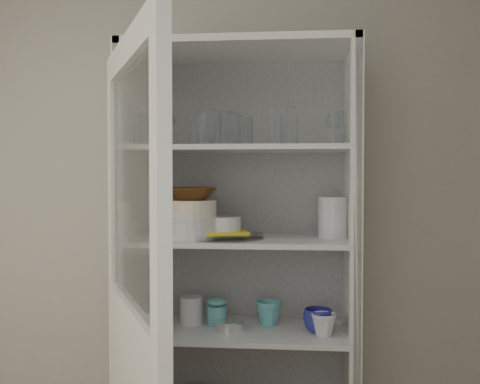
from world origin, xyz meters
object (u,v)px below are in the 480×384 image
Objects in this scene: plate_stack_back at (203,228)px; white_ramekin at (225,224)px; mug_blue at (318,321)px; white_canister at (191,310)px; goblet_3 at (333,129)px; glass_platter at (225,236)px; mug_white at (324,325)px; teal_jar at (217,313)px; goblet_0 at (166,128)px; goblet_1 at (234,131)px; cupboard_door at (134,374)px; grey_bowl_stack at (333,217)px; yellow_trivet at (225,232)px; goblet_2 at (236,129)px; plate_stack_front at (191,227)px; pantry_cabinet at (241,306)px; mug_teal at (269,313)px; terracotta_bowl at (191,194)px; measuring_cups at (227,325)px; cream_bowl at (191,208)px.

white_ramekin reaches higher than plate_stack_back.
white_canister is (-0.57, 0.08, 0.01)m from mug_blue.
goblet_3 reaches higher than glass_platter.
white_ramekin reaches higher than mug_white.
plate_stack_back is at bearing 148.75° from mug_blue.
mug_blue is 0.45m from teal_jar.
goblet_3 is (0.77, -0.04, -0.01)m from goblet_0.
goblet_0 reaches higher than goblet_1.
cupboard_door reaches higher than white_canister.
grey_bowl_stack is (0.60, -0.09, 0.06)m from plate_stack_back.
yellow_trivet is 0.57m from mug_white.
goblet_3 is at bearing -2.89° from goblet_2.
plate_stack_front is at bearing -140.93° from teal_jar.
plate_stack_back is 0.67m from mug_blue.
goblet_2 reaches higher than mug_white.
cupboard_door is at bearing -111.46° from glass_platter.
pantry_cabinet reaches higher than glass_platter.
mug_teal is at bearing -24.08° from goblet_1.
pantry_cabinet is at bearing 129.95° from cupboard_door.
mug_white is at bearing -8.97° from yellow_trivet.
pantry_cabinet is at bearing 56.03° from glass_platter.
mug_teal is (0.15, -0.05, -0.83)m from goblet_2.
goblet_3 is at bearing 27.23° from mug_teal.
terracotta_bowl is 1.91× the size of mug_teal.
plate_stack_back is 1.99× the size of mug_teal.
mug_white is at bearing -6.39° from measuring_cups.
goblet_2 is (0.33, -0.02, -0.01)m from goblet_0.
goblet_0 is at bearing 129.32° from cream_bowl.
glass_platter is at bearing -98.83° from goblet_1.
terracotta_bowl is 0.65× the size of glass_platter.
goblet_1 is at bearing 134.36° from cupboard_door.
terracotta_bowl is (-0.18, -0.16, -0.29)m from goblet_2.
glass_platter is (-0.47, -0.11, -0.47)m from goblet_3.
goblet_3 is 0.93× the size of grey_bowl_stack.
cream_bowl is at bearing 144.37° from cupboard_door.
plate_stack_front is at bearing -50.68° from goblet_0.
goblet_2 is at bearing 170.69° from grey_bowl_stack.
cream_bowl is (-0.62, -0.14, -0.35)m from goblet_3.
plate_stack_back reaches higher than mug_white.
goblet_0 is 0.77m from goblet_3.
mug_teal reaches higher than teal_jar.
goblet_1 is (0.26, 0.75, 0.87)m from cupboard_door.
cream_bowl is at bearing -140.93° from teal_jar.
yellow_trivet is (-0.02, -0.16, -0.45)m from goblet_1.
cream_bowl is 1.20× the size of yellow_trivet.
mug_white is (0.72, -0.22, -0.85)m from goblet_0.
plate_stack_front is 0.18m from plate_stack_back.
goblet_0 is at bearing 151.96° from white_ramekin.
mug_blue is at bearing 1.28° from plate_stack_front.
mug_white is (0.36, -0.16, -0.03)m from pantry_cabinet.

